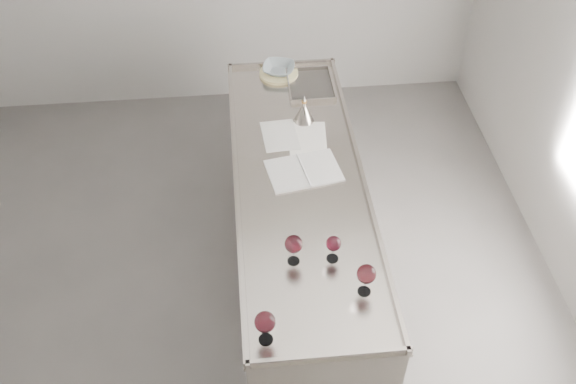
{
  "coord_description": "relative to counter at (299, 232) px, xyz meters",
  "views": [
    {
      "loc": [
        0.17,
        -2.41,
        3.5
      ],
      "look_at": [
        0.41,
        0.11,
        1.02
      ],
      "focal_mm": 40.0,
      "sensor_mm": 36.0,
      "label": 1
    }
  ],
  "objects": [
    {
      "name": "room_shell",
      "position": [
        -0.5,
        -0.3,
        0.93
      ],
      "size": [
        4.54,
        5.04,
        2.84
      ],
      "color": "#585552",
      "rests_on": "ground"
    },
    {
      "name": "counter",
      "position": [
        0.0,
        0.0,
        0.0
      ],
      "size": [
        0.77,
        2.42,
        0.97
      ],
      "color": "gray",
      "rests_on": "ground"
    },
    {
      "name": "wine_glass_left",
      "position": [
        -0.28,
        -1.07,
        0.6
      ],
      "size": [
        0.1,
        0.1,
        0.19
      ],
      "rotation": [
        0.0,
        0.0,
        -0.13
      ],
      "color": "white",
      "rests_on": "counter"
    },
    {
      "name": "wine_glass_middle",
      "position": [
        -0.1,
        -0.61,
        0.6
      ],
      "size": [
        0.09,
        0.09,
        0.18
      ],
      "rotation": [
        0.0,
        0.0,
        -0.19
      ],
      "color": "white",
      "rests_on": "counter"
    },
    {
      "name": "wine_glass_right",
      "position": [
        0.23,
        -0.84,
        0.6
      ],
      "size": [
        0.09,
        0.09,
        0.19
      ],
      "rotation": [
        0.0,
        0.0,
        -0.01
      ],
      "color": "white",
      "rests_on": "counter"
    },
    {
      "name": "wine_glass_small",
      "position": [
        0.1,
        -0.62,
        0.58
      ],
      "size": [
        0.08,
        0.08,
        0.16
      ],
      "rotation": [
        0.0,
        0.0,
        0.34
      ],
      "color": "white",
      "rests_on": "counter"
    },
    {
      "name": "notebook",
      "position": [
        0.03,
        0.06,
        0.47
      ],
      "size": [
        0.46,
        0.36,
        0.02
      ],
      "rotation": [
        0.0,
        0.0,
        0.17
      ],
      "color": "white",
      "rests_on": "counter"
    },
    {
      "name": "loose_paper_top",
      "position": [
        0.09,
        0.36,
        0.47
      ],
      "size": [
        0.25,
        0.34,
        0.0
      ],
      "primitive_type": "cube",
      "rotation": [
        0.0,
        0.0,
        -0.08
      ],
      "color": "white",
      "rests_on": "counter"
    },
    {
      "name": "loose_paper_under",
      "position": [
        -0.08,
        0.4,
        0.47
      ],
      "size": [
        0.24,
        0.32,
        0.0
      ],
      "primitive_type": "cube",
      "rotation": [
        0.0,
        0.0,
        0.07
      ],
      "color": "silver",
      "rests_on": "counter"
    },
    {
      "name": "trivet",
      "position": [
        -0.03,
        1.08,
        0.48
      ],
      "size": [
        0.32,
        0.32,
        0.02
      ],
      "primitive_type": "cylinder",
      "rotation": [
        0.0,
        0.0,
        -0.2
      ],
      "color": "beige",
      "rests_on": "counter"
    },
    {
      "name": "ceramic_bowl",
      "position": [
        -0.03,
        1.08,
        0.52
      ],
      "size": [
        0.27,
        0.27,
        0.05
      ],
      "primitive_type": "imported",
      "rotation": [
        0.0,
        0.0,
        -0.25
      ],
      "color": "#89989F",
      "rests_on": "trivet"
    },
    {
      "name": "wine_funnel",
      "position": [
        0.09,
        0.54,
        0.53
      ],
      "size": [
        0.13,
        0.13,
        0.19
      ],
      "rotation": [
        0.0,
        0.0,
        0.24
      ],
      "color": "gray",
      "rests_on": "counter"
    }
  ]
}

